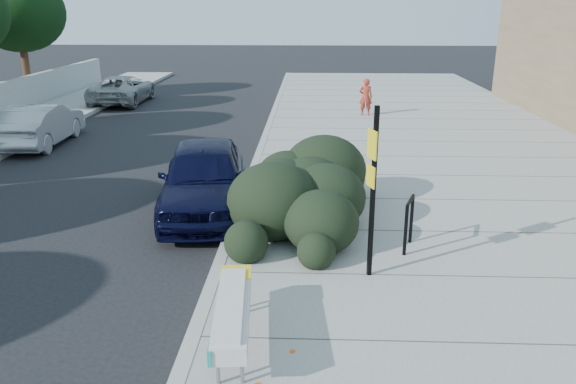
# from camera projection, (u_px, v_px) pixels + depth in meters

# --- Properties ---
(ground) EXTENTS (120.00, 120.00, 0.00)m
(ground) POSITION_uv_depth(u_px,v_px,m) (216.00, 279.00, 9.74)
(ground) COLOR black
(ground) RESTS_ON ground
(sidewalk_near) EXTENTS (11.20, 50.00, 0.15)m
(sidewalk_near) POSITION_uv_depth(u_px,v_px,m) (467.00, 190.00, 14.24)
(sidewalk_near) COLOR gray
(sidewalk_near) RESTS_ON ground
(curb_near) EXTENTS (0.22, 50.00, 0.17)m
(curb_near) POSITION_uv_depth(u_px,v_px,m) (248.00, 187.00, 14.45)
(curb_near) COLOR #9E9E99
(curb_near) RESTS_ON ground
(tree_far_f) EXTENTS (4.40, 4.40, 6.07)m
(tree_far_f) POSITION_uv_depth(u_px,v_px,m) (18.00, 13.00, 26.91)
(tree_far_f) COLOR #332114
(tree_far_f) RESTS_ON ground
(bench) EXTENTS (0.61, 2.23, 0.66)m
(bench) POSITION_uv_depth(u_px,v_px,m) (233.00, 310.00, 7.46)
(bench) COLOR gray
(bench) RESTS_ON sidewalk_near
(bike_rack) EXTENTS (0.27, 0.65, 0.99)m
(bike_rack) POSITION_uv_depth(u_px,v_px,m) (409.00, 219.00, 10.44)
(bike_rack) COLOR black
(bike_rack) RESTS_ON sidewalk_near
(sign_post) EXTENTS (0.16, 0.32, 2.90)m
(sign_post) POSITION_uv_depth(u_px,v_px,m) (372.00, 184.00, 9.07)
(sign_post) COLOR black
(sign_post) RESTS_ON sidewalk_near
(hedge) EXTENTS (2.41, 4.64, 1.72)m
(hedge) POSITION_uv_depth(u_px,v_px,m) (305.00, 182.00, 11.73)
(hedge) COLOR black
(hedge) RESTS_ON sidewalk_near
(sedan_navy) EXTENTS (2.54, 4.97, 1.62)m
(sedan_navy) POSITION_uv_depth(u_px,v_px,m) (204.00, 177.00, 12.77)
(sedan_navy) COLOR black
(sedan_navy) RESTS_ON ground
(wagon_silver) EXTENTS (1.66, 4.32, 1.41)m
(wagon_silver) POSITION_uv_depth(u_px,v_px,m) (41.00, 124.00, 18.92)
(wagon_silver) COLOR #A9A9AE
(wagon_silver) RESTS_ON ground
(suv_silver) EXTENTS (2.26, 4.81, 1.33)m
(suv_silver) POSITION_uv_depth(u_px,v_px,m) (122.00, 89.00, 27.07)
(suv_silver) COLOR #96999B
(suv_silver) RESTS_ON ground
(pedestrian) EXTENTS (0.58, 0.41, 1.52)m
(pedestrian) POSITION_uv_depth(u_px,v_px,m) (366.00, 97.00, 23.26)
(pedestrian) COLOR maroon
(pedestrian) RESTS_ON sidewalk_near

